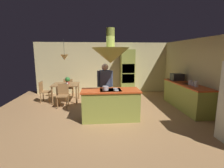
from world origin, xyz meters
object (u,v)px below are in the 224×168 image
Objects in this scene: potted_plant_on_table at (68,80)px; microwave_on_counter at (177,77)px; canister_sugar at (193,84)px; dining_table at (66,86)px; person_at_island at (105,85)px; oven_tower at (127,72)px; cup_on_table at (67,84)px; canister_flour at (196,84)px; canister_tea at (190,82)px; chair_at_corner at (44,90)px; kitchen_island at (111,105)px; cooking_pot_on_cooktop at (105,88)px; chair_facing_island at (63,94)px; chair_by_back_wall at (69,87)px.

potted_plant_on_table is 4.47m from microwave_on_counter.
microwave_on_counter reaches higher than canister_sugar.
person_at_island is at bearing -42.71° from dining_table.
oven_tower reaches higher than cup_on_table.
oven_tower is 10.91× the size of canister_flour.
canister_flour is at bearing -90.00° from canister_sugar.
potted_plant_on_table is 1.76× the size of canister_tea.
oven_tower is 2.53× the size of chair_at_corner.
potted_plant_on_table is 1.49× the size of canister_flour.
oven_tower reaches higher than chair_at_corner.
canister_flour reaches higher than kitchen_island.
chair_at_corner is at bearing 164.08° from canister_tea.
microwave_on_counter reaches higher than cooking_pot_on_cooktop.
cooking_pot_on_cooktop is at bearing -55.37° from dining_table.
potted_plant_on_table reaches higher than kitchen_island.
dining_table is 5.91× the size of cooking_pot_on_cooktop.
potted_plant_on_table is 4.74m from canister_sugar.
canister_flour is (1.74, -3.06, -0.07)m from oven_tower.
canister_tea is at bearing -18.32° from potted_plant_on_table.
canister_sugar reaches higher than dining_table.
canister_flour is at bearing -20.73° from cup_on_table.
oven_tower is 2.53× the size of chair_facing_island.
person_at_island is 1.93× the size of chair_facing_island.
dining_table is at bearing 128.99° from kitchen_island.
chair_at_corner is at bearing 160.64° from canister_flour.
canister_flour is (2.84, 0.18, 0.56)m from kitchen_island.
potted_plant_on_table is 0.65× the size of microwave_on_counter.
chair_by_back_wall is (-1.57, 2.14, -0.46)m from person_at_island.
canister_sugar is 0.78× the size of cooking_pot_on_cooktop.
kitchen_island is 3.29m from microwave_on_counter.
kitchen_island reaches higher than cup_on_table.
canister_sugar reaches higher than kitchen_island.
chair_by_back_wall is 1.14m from chair_at_corner.
person_at_island is at bearing 87.89° from cooking_pot_on_cooktop.
canister_flour is 1.12× the size of cooking_pot_on_cooktop.
canister_sugar is 0.30× the size of microwave_on_counter.
chair_facing_island is (-2.80, -1.83, -0.59)m from oven_tower.
canister_flour reaches higher than canister_tea.
cup_on_table is (-1.47, 1.21, -0.16)m from person_at_island.
chair_at_corner is (-0.91, 0.69, 0.00)m from chair_facing_island.
chair_facing_island is 1.00× the size of chair_at_corner.
oven_tower reaches higher than microwave_on_counter.
chair_at_corner is at bearing 37.15° from chair_by_back_wall.
person_at_island reaches higher than chair_facing_island.
canister_sugar is (4.54, -1.74, 0.34)m from dining_table.
kitchen_island is 1.05× the size of person_at_island.
person_at_island reaches higher than chair_by_back_wall.
dining_table is 4.81m from canister_tea.
oven_tower is 3.05m from cup_on_table.
oven_tower is 4.78× the size of microwave_on_counter.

